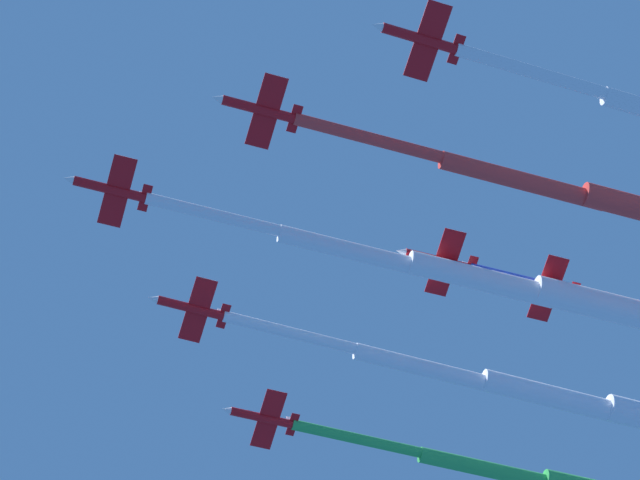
# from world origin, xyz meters

# --- Properties ---
(jet_lead) EXTENTS (13.52, 75.55, 4.44)m
(jet_lead) POSITION_xyz_m (1.90, -20.72, 199.43)
(jet_lead) COLOR red
(jet_starboard_inner) EXTENTS (15.38, 80.08, 4.40)m
(jet_starboard_inner) POSITION_xyz_m (19.38, -35.12, 200.00)
(jet_starboard_inner) COLOR red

